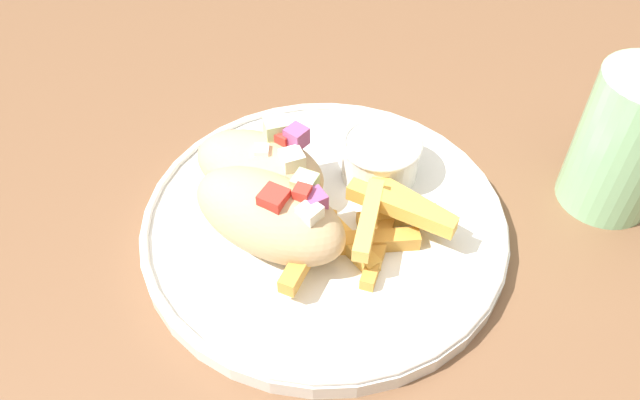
{
  "coord_description": "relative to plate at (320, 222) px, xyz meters",
  "views": [
    {
      "loc": [
        0.07,
        -0.29,
        1.09
      ],
      "look_at": [
        -0.0,
        0.02,
        0.76
      ],
      "focal_mm": 35.0,
      "sensor_mm": 36.0,
      "label": 1
    }
  ],
  "objects": [
    {
      "name": "water_glass",
      "position": [
        0.21,
        0.09,
        0.04
      ],
      "size": [
        0.07,
        0.07,
        0.12
      ],
      "color": "#8CCC93",
      "rests_on": "table"
    },
    {
      "name": "pita_sandwich_near",
      "position": [
        -0.03,
        -0.03,
        0.03
      ],
      "size": [
        0.13,
        0.09,
        0.06
      ],
      "rotation": [
        0.0,
        0.0,
        -0.29
      ],
      "color": "tan",
      "rests_on": "plate"
    },
    {
      "name": "pita_sandwich_far",
      "position": [
        -0.05,
        0.02,
        0.03
      ],
      "size": [
        0.11,
        0.08,
        0.06
      ],
      "rotation": [
        0.0,
        0.0,
        -0.19
      ],
      "color": "tan",
      "rests_on": "plate"
    },
    {
      "name": "sauce_ramekin",
      "position": [
        0.03,
        0.06,
        0.02
      ],
      "size": [
        0.06,
        0.06,
        0.04
      ],
      "color": "white",
      "rests_on": "plate"
    },
    {
      "name": "table",
      "position": [
        0.0,
        -0.02,
        -0.07
      ],
      "size": [
        1.36,
        1.36,
        0.72
      ],
      "color": "brown",
      "rests_on": "ground_plane"
    },
    {
      "name": "fries_pile",
      "position": [
        0.04,
        -0.01,
        0.02
      ],
      "size": [
        0.12,
        0.12,
        0.03
      ],
      "color": "gold",
      "rests_on": "plate"
    },
    {
      "name": "plate",
      "position": [
        0.0,
        0.0,
        0.0
      ],
      "size": [
        0.28,
        0.28,
        0.02
      ],
      "color": "white",
      "rests_on": "table"
    }
  ]
}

